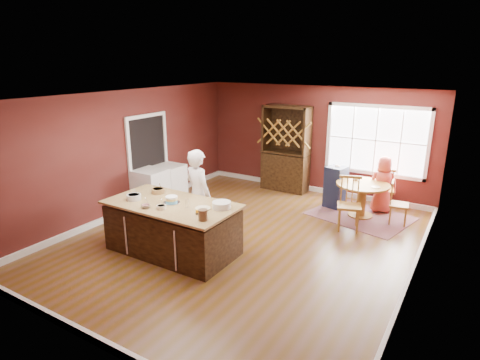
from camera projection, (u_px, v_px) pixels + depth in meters
name	position (u px, v px, depth m)	size (l,w,h in m)	color
room_shell	(245.00, 172.00, 7.30)	(7.00, 7.00, 7.00)	brown
window	(376.00, 140.00, 9.34)	(2.36, 0.10, 1.66)	white
doorway	(149.00, 161.00, 9.36)	(0.08, 1.26, 2.13)	white
kitchen_island	(173.00, 229.00, 7.10)	(2.32, 1.22, 0.92)	black
dining_table	(362.00, 193.00, 8.68)	(1.13, 1.13, 0.75)	brown
baker	(198.00, 195.00, 7.53)	(0.64, 0.42, 1.75)	silver
layer_cake	(172.00, 200.00, 6.95)	(0.29, 0.29, 0.12)	white
bowl_blue	(134.00, 197.00, 7.12)	(0.25, 0.25, 0.10)	silver
bowl_yellow	(158.00, 191.00, 7.46)	(0.24, 0.24, 0.09)	#AF6A3D
bowl_pink	(146.00, 206.00, 6.72)	(0.16, 0.16, 0.06)	white
bowl_olive	(161.00, 207.00, 6.68)	(0.16, 0.16, 0.06)	beige
drinking_glass	(187.00, 203.00, 6.73)	(0.08, 0.08, 0.15)	silver
dinner_plate	(203.00, 208.00, 6.69)	(0.26, 0.26, 0.02)	white
white_tub	(222.00, 205.00, 6.72)	(0.32, 0.32, 0.11)	silver
stoneware_crock	(203.00, 215.00, 6.20)	(0.15, 0.15, 0.18)	#503B27
toy_figurine	(197.00, 212.00, 6.43)	(0.05, 0.05, 0.08)	#FFAA03
rug	(360.00, 216.00, 8.83)	(2.00, 1.54, 0.01)	brown
chair_east	(399.00, 203.00, 8.30)	(0.39, 0.37, 0.93)	brown
chair_south	(349.00, 204.00, 8.00)	(0.46, 0.44, 1.10)	brown
chair_north	(385.00, 188.00, 9.13)	(0.42, 0.40, 1.01)	olive
seated_woman	(383.00, 185.00, 8.92)	(0.63, 0.41, 1.28)	#C6483C
high_chair	(335.00, 186.00, 9.25)	(0.41, 0.41, 1.01)	black
toddler	(335.00, 172.00, 9.26)	(0.18, 0.14, 0.26)	#8CA5BF
table_plate	(376.00, 187.00, 8.36)	(0.18, 0.18, 0.01)	beige
table_cup	(356.00, 178.00, 8.86)	(0.12, 0.12, 0.09)	silver
hutch	(286.00, 149.00, 10.34)	(1.20, 0.50, 2.21)	#412617
washer	(151.00, 190.00, 9.10)	(0.65, 0.63, 0.94)	silver
dryer	(170.00, 183.00, 9.63)	(0.62, 0.60, 0.91)	silver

